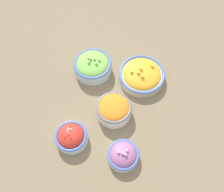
{
  "coord_description": "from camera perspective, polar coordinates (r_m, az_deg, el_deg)",
  "views": [
    {
      "loc": [
        -0.45,
        -0.18,
        0.93
      ],
      "look_at": [
        0.0,
        0.0,
        0.03
      ],
      "focal_mm": 40.0,
      "sensor_mm": 36.0,
      "label": 1
    }
  ],
  "objects": [
    {
      "name": "bowl_red_onion",
      "position": [
        0.94,
        2.56,
        -13.32
      ],
      "size": [
        0.12,
        0.12,
        0.07
      ],
      "color": "silver",
      "rests_on": "ground_plane"
    },
    {
      "name": "bowl_squash",
      "position": [
        1.09,
        6.82,
        4.81
      ],
      "size": [
        0.2,
        0.2,
        0.07
      ],
      "color": "beige",
      "rests_on": "ground_plane"
    },
    {
      "name": "ground_plane",
      "position": [
        1.05,
        0.0,
        -0.78
      ],
      "size": [
        3.0,
        3.0,
        0.0
      ],
      "primitive_type": "plane",
      "color": "#75664C"
    },
    {
      "name": "bowl_lettuce",
      "position": [
        1.1,
        -4.44,
        6.97
      ],
      "size": [
        0.16,
        0.16,
        0.09
      ],
      "color": "#B2C1CC",
      "rests_on": "ground_plane"
    },
    {
      "name": "bowl_cherry_tomatoes",
      "position": [
        0.97,
        -9.31,
        -9.14
      ],
      "size": [
        0.12,
        0.12,
        0.08
      ],
      "color": "silver",
      "rests_on": "ground_plane"
    },
    {
      "name": "bowl_carrots",
      "position": [
        0.99,
        0.43,
        -2.97
      ],
      "size": [
        0.14,
        0.14,
        0.07
      ],
      "color": "silver",
      "rests_on": "ground_plane"
    }
  ]
}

